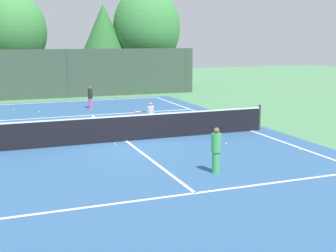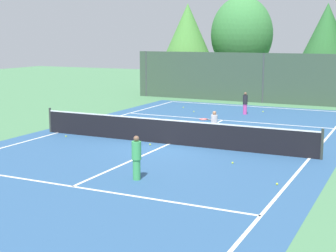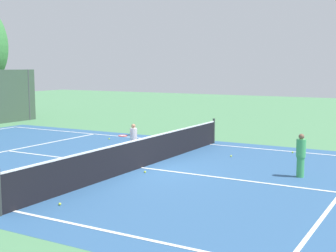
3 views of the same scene
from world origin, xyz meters
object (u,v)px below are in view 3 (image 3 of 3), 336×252
ball_crate (115,160)px  tennis_ball_7 (145,172)px  tennis_ball_4 (109,139)px  player_0 (133,140)px  tennis_ball_2 (141,148)px  tennis_ball_5 (231,156)px  tennis_ball_8 (293,152)px  tennis_ball_0 (60,204)px  player_2 (301,155)px

ball_crate → tennis_ball_7: size_ratio=6.45×
ball_crate → tennis_ball_4: size_ratio=6.45×
player_0 → ball_crate: player_0 is taller
ball_crate → player_0: bearing=8.5°
tennis_ball_4 → tennis_ball_2: bearing=-117.4°
tennis_ball_5 → tennis_ball_8: same height
ball_crate → tennis_ball_4: 5.82m
player_0 → tennis_ball_8: player_0 is taller
tennis_ball_5 → tennis_ball_7: bearing=160.5°
ball_crate → tennis_ball_4: bearing=38.7°
tennis_ball_8 → tennis_ball_0: bearing=162.6°
player_0 → tennis_ball_2: player_0 is taller
tennis_ball_2 → tennis_ball_7: same height
tennis_ball_4 → tennis_ball_5: (-1.19, -6.58, 0.00)m
tennis_ball_2 → tennis_ball_5: 3.95m
player_2 → player_0: bearing=89.0°
tennis_ball_8 → player_0: bearing=127.6°
tennis_ball_2 → tennis_ball_4: same height
ball_crate → tennis_ball_8: 7.12m
tennis_ball_2 → tennis_ball_7: (-3.70, -2.57, 0.00)m
tennis_ball_5 → tennis_ball_2: bearing=92.5°
player_2 → tennis_ball_4: size_ratio=20.40×
tennis_ball_5 → tennis_ball_8: size_ratio=1.00×
ball_crate → tennis_ball_0: size_ratio=6.45×
ball_crate → tennis_ball_8: bearing=-41.8°
tennis_ball_4 → tennis_ball_7: bearing=-134.2°
tennis_ball_4 → tennis_ball_7: same height
tennis_ball_5 → tennis_ball_7: (-3.87, 1.37, 0.00)m
tennis_ball_5 → player_2: bearing=-122.8°
player_0 → tennis_ball_4: bearing=48.1°
player_0 → tennis_ball_7: bearing=-138.0°
tennis_ball_0 → tennis_ball_7: 4.02m
player_0 → player_2: (-0.11, -6.24, 0.03)m
tennis_ball_8 → tennis_ball_7: bearing=151.4°
tennis_ball_7 → player_0: bearing=42.0°
player_0 → tennis_ball_8: (3.83, -4.97, -0.62)m
ball_crate → tennis_ball_7: (-0.52, -1.57, -0.15)m
tennis_ball_0 → tennis_ball_8: (9.84, -3.08, 0.00)m
tennis_ball_2 → tennis_ball_4: 2.97m
tennis_ball_0 → tennis_ball_2: same height
tennis_ball_0 → tennis_ball_2: bearing=19.1°
tennis_ball_7 → tennis_ball_8: (5.82, -3.18, 0.00)m
tennis_ball_4 → player_2: bearing=-108.2°
player_0 → ball_crate: size_ratio=2.96×
player_0 → tennis_ball_5: (1.88, -3.16, -0.62)m
player_2 → tennis_ball_4: bearing=71.8°
tennis_ball_5 → player_0: bearing=120.7°
tennis_ball_4 → tennis_ball_8: bearing=-84.8°
player_0 → tennis_ball_4: player_0 is taller
player_0 → tennis_ball_8: bearing=-52.4°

